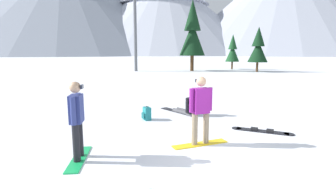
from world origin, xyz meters
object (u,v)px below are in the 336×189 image
Objects in this scene: pine_tree_broad at (233,50)px; backpack_teal at (147,114)px; ski_lift_tower at (135,25)px; loose_snowboard_far_spare at (262,131)px; pine_tree_tall at (258,47)px; pine_tree_leaning at (192,32)px; snowboarder_background at (189,106)px; snowboarder_midground at (201,109)px; snowboarder_foreground at (77,119)px.

backpack_teal is at bearing -104.44° from pine_tree_broad.
loose_snowboard_far_spare is at bearing -69.92° from ski_lift_tower.
pine_tree_leaning reaches higher than pine_tree_tall.
loose_snowboard_far_spare is 3.69× the size of backpack_teal.
pine_tree_tall is (7.59, 21.43, 2.41)m from snowboarder_background.
snowboarder_background reaches higher than backpack_teal.
pine_tree_leaning is at bearing 89.45° from snowboarder_background.
snowboarder_background is 0.86× the size of loose_snowboard_far_spare.
loose_snowboard_far_spare is at bearing 34.05° from snowboarder_midground.
snowboarder_background is 3.19× the size of backpack_teal.
pine_tree_broad reaches higher than snowboarder_midground.
ski_lift_tower is at bearing 110.08° from loose_snowboard_far_spare.
ski_lift_tower reaches higher than backpack_teal.
loose_snowboard_far_spare is (2.16, -1.95, -0.32)m from snowboarder_background.
pine_tree_tall is at bearing 70.49° from snowboarder_background.
snowboarder_background is 22.81m from pine_tree_leaning.
pine_tree_leaning is at bearing 8.85° from ski_lift_tower.
pine_tree_broad is at bearing 116.28° from pine_tree_tall.
snowboarder_midground is 25.86m from ski_lift_tower.
pine_tree_leaning is (-1.95, 24.37, 4.49)m from loose_snowboard_far_spare.
pine_tree_tall is 14.19m from ski_lift_tower.
pine_tree_tall is at bearing 73.54° from snowboarder_midground.
backpack_teal is at bearing -112.00° from pine_tree_tall.
pine_tree_tall is 0.56× the size of ski_lift_tower.
snowboarder_foreground is 0.19× the size of ski_lift_tower.
ski_lift_tower is (-6.37, 21.40, 4.97)m from snowboarder_background.
snowboarder_midground is at bearing -84.41° from snowboarder_background.
ski_lift_tower reaches higher than pine_tree_tall.
pine_tree_tall is at bearing 0.11° from ski_lift_tower.
snowboarder_midground is at bearing -100.04° from pine_tree_broad.
snowboarder_background is 1.69m from backpack_teal.
snowboarder_midground is at bearing 23.56° from snowboarder_foreground.
backpack_teal is 23.39m from ski_lift_tower.
pine_tree_leaning is at bearing 84.54° from snowboarder_foreground.
pine_tree_tall is 1.12× the size of pine_tree_broad.
snowboarder_midground is at bearing -106.46° from pine_tree_tall.
backpack_teal is (0.92, 3.47, -0.69)m from snowboarder_foreground.
pine_tree_leaning reaches higher than snowboarder_background.
pine_tree_tall is at bearing -63.72° from pine_tree_broad.
snowboarder_midground is 29.47m from pine_tree_broad.
snowboarder_foreground is 3.61× the size of backpack_teal.
snowboarder_foreground is 27.69m from pine_tree_tall.
pine_tree_leaning reaches higher than backpack_teal.
pine_tree_leaning is (2.56, 26.78, 3.61)m from snowboarder_foreground.
ski_lift_tower is (-6.68, 24.59, 4.40)m from snowboarder_midground.
pine_tree_broad is at bearing 75.56° from backpack_teal.
snowboarder_foreground reaches higher than loose_snowboard_far_spare.
pine_tree_leaning reaches higher than loose_snowboard_far_spare.
pine_tree_tall reaches higher than snowboarder_foreground.
ski_lift_tower is (-8.53, 23.35, 5.29)m from loose_snowboard_far_spare.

